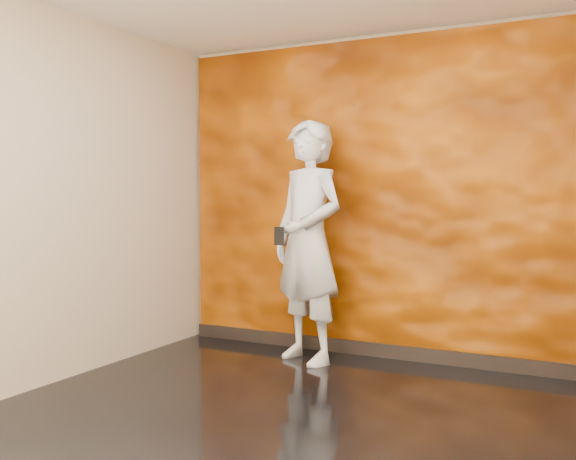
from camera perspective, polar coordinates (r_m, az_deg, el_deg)
name	(u,v)px	position (r m, az deg, el deg)	size (l,w,h in m)	color
room	(286,197)	(3.78, -0.20, 2.99)	(4.02, 4.02, 2.81)	black
feature_wall	(389,199)	(5.59, 8.99, 2.78)	(3.90, 0.06, 2.75)	#CE6204
baseboard	(387,351)	(5.72, 8.76, -10.57)	(3.90, 0.04, 0.12)	black
man	(308,241)	(5.40, 1.80, -1.02)	(0.74, 0.49, 2.04)	#A7ACB8
phone	(279,236)	(5.21, -0.79, -0.54)	(0.08, 0.02, 0.15)	black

